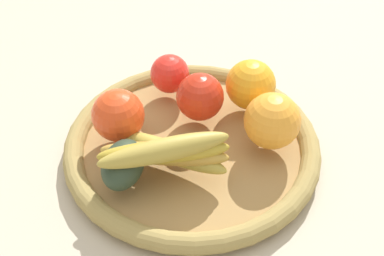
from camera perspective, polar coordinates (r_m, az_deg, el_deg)
ground_plane at (r=0.81m, az=-0.00°, el=-2.81°), size 2.40×2.40×0.00m
basket at (r=0.80m, az=-0.00°, el=-2.02°), size 0.39×0.39×0.03m
orange_1 at (r=0.83m, az=6.42°, el=4.74°), size 0.09×0.09×0.08m
banana_bunch at (r=0.72m, az=-2.93°, el=-2.62°), size 0.18×0.17×0.08m
apple_1 at (r=0.77m, az=-8.07°, el=1.38°), size 0.10×0.10×0.08m
apple_2 at (r=0.86m, az=-2.45°, el=5.95°), size 0.07×0.07×0.06m
avocado at (r=0.72m, az=-7.54°, el=-3.97°), size 0.09×0.10×0.06m
apple_0 at (r=0.80m, az=0.87°, el=3.43°), size 0.10×0.10×0.07m
orange_0 at (r=0.76m, az=8.76°, el=0.78°), size 0.12×0.12×0.08m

